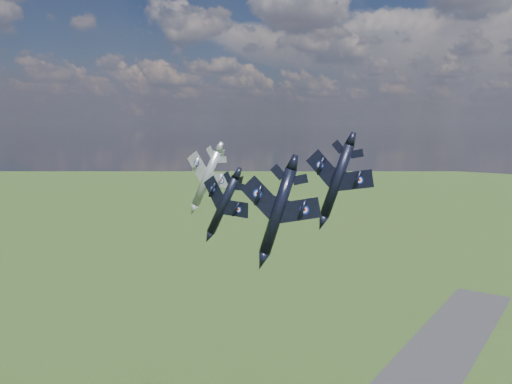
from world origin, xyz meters
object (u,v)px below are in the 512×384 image
Objects in this scene: jet_right_navy at (278,211)px; jet_high_navy at (337,181)px; jet_lead_navy at (223,205)px; jet_left_silver at (207,178)px.

jet_right_navy is 0.85× the size of jet_high_navy.
jet_high_navy is (17.52, 6.62, 4.68)m from jet_lead_navy.
jet_right_navy is at bearing -37.83° from jet_lead_navy.
jet_left_silver reaches higher than jet_lead_navy.
jet_lead_navy is 15.19m from jet_left_silver.
jet_lead_navy is at bearing -169.06° from jet_high_navy.
jet_right_navy is (21.53, -16.60, 3.58)m from jet_lead_navy.
jet_right_navy is at bearing -43.15° from jet_left_silver.
jet_right_navy is 23.59m from jet_high_navy.
jet_lead_navy is at bearing -43.81° from jet_left_silver.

